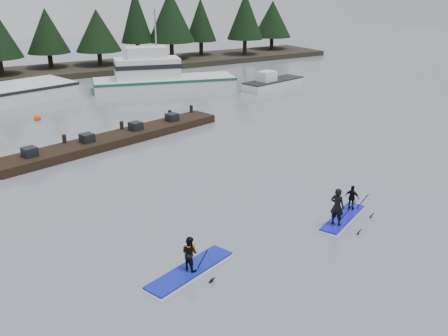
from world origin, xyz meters
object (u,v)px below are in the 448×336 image
fishing_boat_medium (161,83)px  paddleboard_solo (190,262)px  floating_dock (116,139)px  paddleboard_duo (343,208)px

fishing_boat_medium → paddleboard_solo: fishing_boat_medium is taller
floating_dock → fishing_boat_medium: bearing=40.9°
floating_dock → paddleboard_duo: paddleboard_duo is taller
fishing_boat_medium → paddleboard_solo: size_ratio=3.64×
paddleboard_solo → paddleboard_duo: paddleboard_duo is taller
fishing_boat_medium → paddleboard_duo: 29.09m
floating_dock → paddleboard_duo: 15.63m
paddleboard_duo → paddleboard_solo: bearing=157.2°
fishing_boat_medium → paddleboard_solo: (-12.11, -28.89, -0.15)m
fishing_boat_medium → floating_dock: fishing_boat_medium is taller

